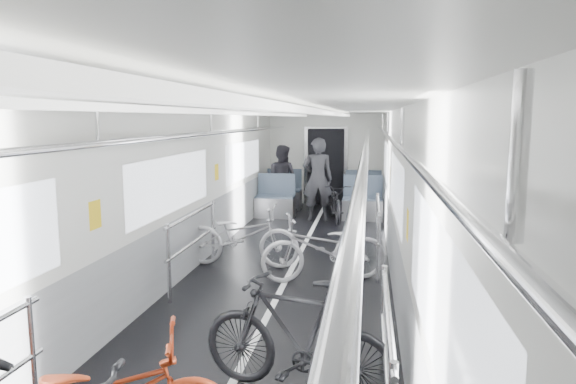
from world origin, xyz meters
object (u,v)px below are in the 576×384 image
object	(u,v)px
bike_left_far	(241,236)
person_seated	(282,178)
bike_right_mid	(325,248)
bike_right_near	(296,337)
person_standing	(318,179)
bike_aisle	(336,202)

from	to	relation	value
bike_left_far	person_seated	world-z (taller)	person_seated
bike_right_mid	person_seated	size ratio (longest dim) A/B	1.10
bike_right_near	person_standing	xyz separation A→B (m)	(-0.57, 7.38, 0.42)
bike_right_near	bike_aisle	distance (m)	7.38
bike_left_far	person_standing	xyz separation A→B (m)	(0.80, 3.80, 0.45)
person_standing	person_seated	size ratio (longest dim) A/B	1.14
bike_right_mid	person_seated	xyz separation A→B (m)	(-1.52, 5.30, 0.34)
bike_right_mid	person_standing	bearing A→B (deg)	168.30
bike_right_mid	person_standing	xyz separation A→B (m)	(-0.54, 4.33, 0.45)
bike_right_near	bike_right_mid	xyz separation A→B (m)	(-0.03, 3.04, -0.04)
bike_right_mid	person_standing	distance (m)	4.39
bike_left_far	person_seated	bearing A→B (deg)	3.40
bike_left_far	person_standing	world-z (taller)	person_standing
bike_right_mid	person_standing	size ratio (longest dim) A/B	0.97
bike_left_far	person_seated	distance (m)	4.77
bike_right_near	person_standing	size ratio (longest dim) A/B	0.91
bike_right_mid	bike_aisle	size ratio (longest dim) A/B	1.11
bike_left_far	bike_right_near	distance (m)	3.83
bike_aisle	person_seated	distance (m)	1.74
bike_aisle	person_standing	xyz separation A→B (m)	(-0.41, 0.00, 0.50)
bike_aisle	bike_right_near	bearing A→B (deg)	-98.72
bike_right_near	bike_right_mid	size ratio (longest dim) A/B	0.94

